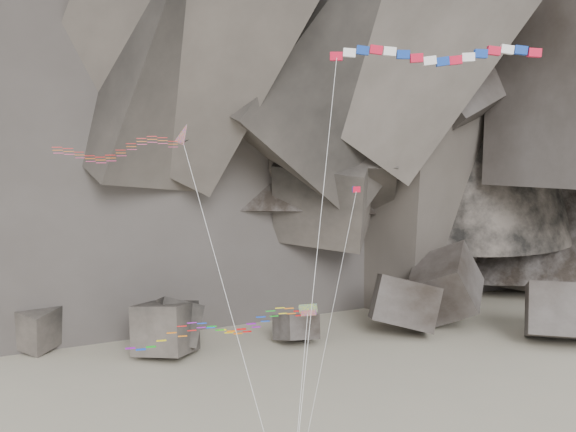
{
  "coord_description": "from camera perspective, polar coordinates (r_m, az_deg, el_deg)",
  "views": [
    {
      "loc": [
        -7.69,
        -41.81,
        22.71
      ],
      "look_at": [
        -1.91,
        6.0,
        17.17
      ],
      "focal_mm": 45.0,
      "sensor_mm": 36.0,
      "label": 1
    }
  ],
  "objects": [
    {
      "name": "headland",
      "position": [
        113.72,
        -3.04,
        16.32
      ],
      "size": [
        110.0,
        70.0,
        84.0
      ],
      "primitive_type": null,
      "color": "#524A43",
      "rests_on": "ground"
    },
    {
      "name": "boulder_field",
      "position": [
        80.93,
        6.66,
        -7.88
      ],
      "size": [
        68.93,
        18.4,
        10.07
      ],
      "color": "#47423F",
      "rests_on": "ground"
    },
    {
      "name": "delta_kite",
      "position": [
        45.26,
        -13.72,
        5.18
      ],
      "size": [
        13.79,
        9.01,
        22.02
      ],
      "rotation": [
        0.0,
        0.0,
        0.41
      ],
      "color": "red",
      "rests_on": "ground"
    },
    {
      "name": "banner_kite",
      "position": [
        46.2,
        11.48,
        12.29
      ],
      "size": [
        16.22,
        8.08,
        26.76
      ],
      "rotation": [
        0.0,
        0.0,
        -0.16
      ],
      "color": "red",
      "rests_on": "ground"
    },
    {
      "name": "parafoil_kite",
      "position": [
        46.0,
        -5.84,
        -8.73
      ],
      "size": [
        12.52,
        8.34,
        10.42
      ],
      "rotation": [
        0.0,
        0.0,
        -0.25
      ],
      "color": "#CEE50C",
      "rests_on": "ground"
    },
    {
      "name": "pennant_kite",
      "position": [
        41.94,
        4.32,
        -3.33
      ],
      "size": [
        4.76,
        4.52,
        18.23
      ],
      "rotation": [
        0.0,
        0.0,
        0.44
      ],
      "color": "red",
      "rests_on": "ground"
    }
  ]
}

